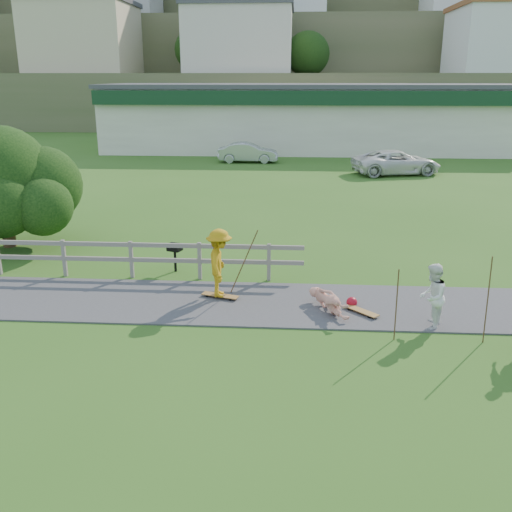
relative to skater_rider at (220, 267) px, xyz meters
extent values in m
plane|color=#305F1B|center=(-0.78, -1.78, -0.90)|extent=(260.00, 260.00, 0.00)
cube|color=#3C3B3E|center=(-0.78, -0.28, -0.88)|extent=(34.00, 3.00, 0.04)
cube|color=slate|center=(-4.78, 1.52, -0.35)|extent=(0.10, 0.10, 1.10)
cube|color=slate|center=(-2.78, 1.52, -0.35)|extent=(0.10, 0.10, 1.10)
cube|color=slate|center=(-0.78, 1.52, -0.35)|extent=(0.10, 0.10, 1.10)
cube|color=slate|center=(1.22, 1.52, -0.35)|extent=(0.10, 0.10, 1.10)
cube|color=slate|center=(-5.28, 1.52, 0.10)|extent=(15.00, 0.08, 0.12)
cube|color=slate|center=(-5.28, 1.52, -0.35)|extent=(15.00, 0.08, 0.12)
cube|color=beige|center=(3.22, 33.22, 1.50)|extent=(32.00, 10.00, 4.80)
cube|color=#14391F|center=(3.22, 28.02, 3.30)|extent=(32.00, 0.60, 1.00)
cube|color=#46464B|center=(3.22, 33.22, 4.05)|extent=(32.50, 10.50, 0.30)
cube|color=#505B36|center=(-0.78, 53.22, 2.10)|extent=(220.00, 14.00, 6.00)
cube|color=silver|center=(-0.78, 53.22, 8.60)|extent=(10.00, 9.00, 7.00)
cube|color=#46464B|center=(-0.78, 53.22, 12.35)|extent=(10.40, 9.40, 0.50)
cube|color=#505B36|center=(-0.78, 66.22, 5.60)|extent=(220.00, 14.00, 13.00)
cube|color=#505B36|center=(-0.78, 79.22, 9.60)|extent=(220.00, 14.00, 21.00)
cube|color=#505B36|center=(-0.78, 92.22, 14.10)|extent=(220.00, 14.00, 30.00)
imported|color=#BB8911|center=(0.00, 0.00, 0.00)|extent=(0.75, 1.21, 1.81)
imported|color=tan|center=(2.82, -0.70, -0.61)|extent=(1.61, 1.04, 0.58)
imported|color=white|center=(5.12, -1.47, -0.12)|extent=(0.84, 0.93, 1.56)
imported|color=#AFB1B7|center=(-1.29, 25.29, -0.23)|extent=(4.07, 1.43, 1.34)
imported|color=silver|center=(8.01, 20.80, -0.18)|extent=(5.66, 3.62, 1.45)
sphere|color=#A40E1F|center=(3.42, -0.35, -0.76)|extent=(0.28, 0.28, 0.28)
cylinder|color=#533821|center=(0.60, 0.40, 0.07)|extent=(0.03, 0.03, 1.95)
cylinder|color=#533821|center=(4.19, -2.17, -0.07)|extent=(0.03, 0.03, 1.67)
cylinder|color=#533821|center=(6.12, -2.17, 0.10)|extent=(0.03, 0.03, 2.00)
camera|label=1|loc=(1.88, -13.94, 4.71)|focal=40.00mm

